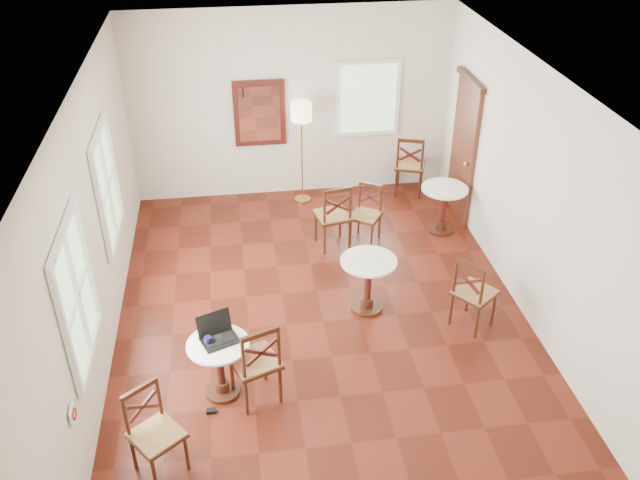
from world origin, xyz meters
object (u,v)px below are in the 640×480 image
Objects in this scene: floor_lamp at (301,118)px; chair_mid_a at (333,216)px; chair_near_b at (155,433)px; chair_back_b at (366,214)px; cafe_table_back at (443,204)px; cafe_table_near at (220,363)px; navy_mug at (208,340)px; chair_back_a at (410,165)px; water_glass at (219,341)px; chair_near_a at (256,362)px; cafe_table_mid at (368,279)px; power_adapter at (211,411)px; laptop at (217,333)px; mouse at (217,339)px; chair_mid_b at (474,293)px.

chair_mid_a is at bearing -79.31° from floor_lamp.
chair_near_b reaches higher than chair_back_b.
chair_back_b is (-1.18, -0.11, -0.01)m from cafe_table_back.
navy_mug is at bearing 176.33° from cafe_table_near.
chair_near_b is 6.32m from chair_back_a.
chair_near_b is 8.14× the size of water_glass.
chair_mid_a is at bearing -134.21° from chair_near_a.
chair_back_a is 5.29m from navy_mug.
navy_mug is (-1.92, -1.22, 0.28)m from cafe_table_mid.
floor_lamp is at bearing 147.45° from cafe_table_back.
cafe_table_near reaches higher than power_adapter.
chair_back_a is at bearing 53.31° from cafe_table_near.
navy_mug reaches higher than cafe_table_back.
laptop is at bearing 72.11° from chair_back_a.
cafe_table_mid is at bearing 85.70° from chair_mid_a.
chair_near_a is 2.26× the size of laptop.
cafe_table_mid is at bearing -157.46° from chair_near_a.
water_glass is at bearing -137.89° from cafe_table_back.
chair_back_a is 1.97m from floor_lamp.
floor_lamp is 3.67× the size of laptop.
power_adapter is at bearing -96.53° from navy_mug.
floor_lamp is at bearing 55.67° from mouse.
chair_mid_b is at bearing -64.55° from floor_lamp.
mouse is at bearing 107.97° from water_glass.
water_glass is at bearing 72.98° from chair_back_a.
chair_near_b is at bearing -137.64° from mouse.
cafe_table_near is at bearing -138.27° from cafe_table_back.
water_glass is (-1.82, -1.26, 0.29)m from cafe_table_mid.
mouse reaches higher than power_adapter.
chair_mid_b is at bearing 14.31° from water_glass.
cafe_table_back reaches higher than power_adapter.
cafe_table_near is 3.20m from chair_mid_a.
chair_mid_a is 2.23× the size of laptop.
water_glass is (-3.00, -0.76, 0.26)m from chair_mid_b.
chair_back_a is 5.20m from mouse.
navy_mug is at bearing -37.32° from chair_near_a.
chair_near_a is at bearing -133.58° from cafe_table_back.
chair_back_a is 1.68m from chair_back_b.
chair_mid_a reaches higher than cafe_table_near.
mouse is 0.09m from water_glass.
cafe_table_mid is 0.73× the size of chair_mid_a.
cafe_table_near is at bearing -112.10° from laptop.
chair_back_a reaches higher than cafe_table_back.
cafe_table_mid is at bearing -68.65° from chair_back_b.
cafe_table_near is at bearing -146.12° from cafe_table_mid.
chair_back_a is at bearing 0.03° from floor_lamp.
chair_mid_a is 2.07m from chair_back_a.
cafe_table_mid is 0.84× the size of chair_back_b.
floor_lamp reaches higher than chair_mid_b.
laptop is 3.94× the size of water_glass.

